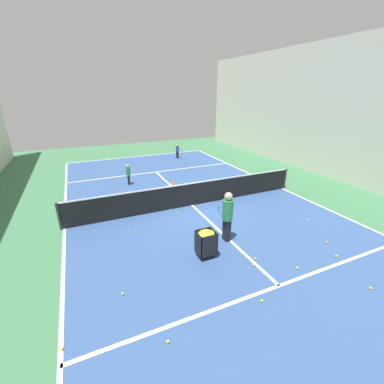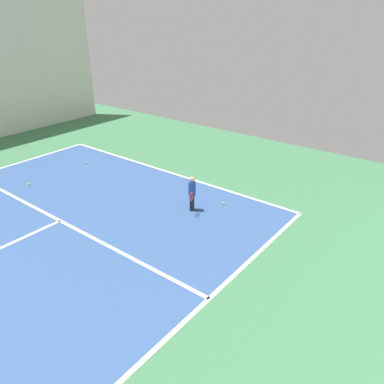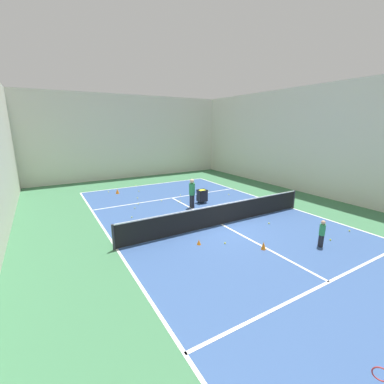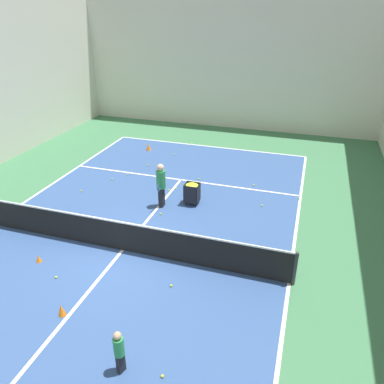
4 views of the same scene
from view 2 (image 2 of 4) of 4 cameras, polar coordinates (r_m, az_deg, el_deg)
line_baseline_near at (r=13.78m, az=-3.79°, el=3.11°), size 10.30×0.10×0.00m
line_service_near at (r=11.16m, az=-19.45°, el=-4.15°), size 10.30×0.10×0.00m
player_near_baseline at (r=10.80m, az=-0.00°, el=0.08°), size 0.38×0.51×1.07m
tennis_ball_14 at (r=15.03m, az=-15.72°, el=4.28°), size 0.07×0.07×0.07m
tennis_ball_15 at (r=13.82m, az=-23.61°, el=1.11°), size 0.07×0.07×0.07m
tennis_ball_24 at (r=11.44m, az=4.84°, el=-1.70°), size 0.07×0.07×0.07m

